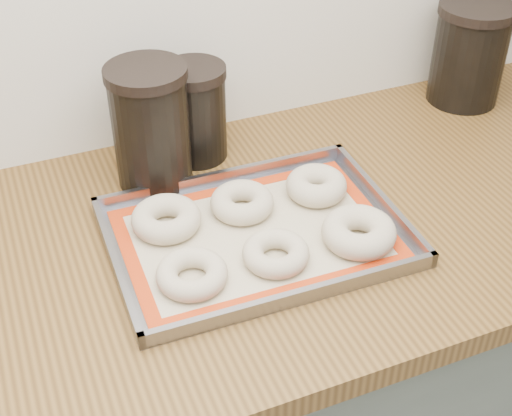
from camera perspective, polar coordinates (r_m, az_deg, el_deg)
name	(u,v)px	position (r m, az deg, el deg)	size (l,w,h in m)	color
cabinet	(319,383)	(1.54, 5.07, -13.77)	(3.00, 0.65, 0.86)	#5A6357
countertop	(333,214)	(1.23, 6.21, -0.48)	(3.06, 0.68, 0.04)	brown
baking_tray	(256,234)	(1.13, 0.00, -2.13)	(0.47, 0.34, 0.03)	gray
baking_mat	(256,235)	(1.14, 0.00, -2.21)	(0.43, 0.30, 0.00)	#C6B793
bagel_front_left	(192,274)	(1.05, -5.15, -5.29)	(0.11, 0.11, 0.03)	beige
bagel_front_mid	(276,253)	(1.08, 1.60, -3.64)	(0.10, 0.10, 0.03)	beige
bagel_front_right	(359,232)	(1.12, 8.23, -1.91)	(0.12, 0.12, 0.04)	beige
bagel_back_left	(166,219)	(1.15, -7.19, -0.86)	(0.11, 0.11, 0.04)	beige
bagel_back_mid	(242,202)	(1.17, -1.12, 0.46)	(0.11, 0.11, 0.04)	beige
bagel_back_right	(316,185)	(1.21, 4.85, 1.81)	(0.10, 0.10, 0.04)	beige
canister_left	(151,126)	(1.22, -8.41, 6.49)	(0.14, 0.14, 0.22)	black
canister_mid	(195,112)	(1.29, -4.88, 7.63)	(0.12, 0.12, 0.18)	black
canister_right	(469,53)	(1.53, 16.69, 11.76)	(0.15, 0.15, 0.20)	black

